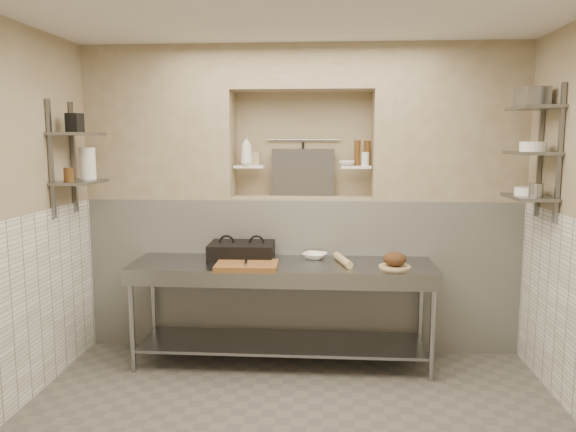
# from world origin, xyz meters

# --- Properties ---
(wall_back) EXTENTS (4.00, 0.10, 2.80)m
(wall_back) POSITION_xyz_m (0.00, 2.00, 1.40)
(wall_back) COLOR tan
(wall_back) RESTS_ON ground
(wall_front) EXTENTS (4.00, 0.10, 2.80)m
(wall_front) POSITION_xyz_m (0.00, -2.00, 1.40)
(wall_front) COLOR tan
(wall_front) RESTS_ON ground
(backwall_lower) EXTENTS (4.00, 0.40, 1.40)m
(backwall_lower) POSITION_xyz_m (0.00, 1.75, 0.70)
(backwall_lower) COLOR white
(backwall_lower) RESTS_ON floor
(alcove_sill) EXTENTS (1.30, 0.40, 0.02)m
(alcove_sill) POSITION_xyz_m (0.00, 1.75, 1.41)
(alcove_sill) COLOR tan
(alcove_sill) RESTS_ON backwall_lower
(backwall_pillar_left) EXTENTS (1.35, 0.40, 1.40)m
(backwall_pillar_left) POSITION_xyz_m (-1.33, 1.75, 2.10)
(backwall_pillar_left) COLOR tan
(backwall_pillar_left) RESTS_ON backwall_lower
(backwall_pillar_right) EXTENTS (1.35, 0.40, 1.40)m
(backwall_pillar_right) POSITION_xyz_m (1.33, 1.75, 2.10)
(backwall_pillar_right) COLOR tan
(backwall_pillar_right) RESTS_ON backwall_lower
(backwall_header) EXTENTS (1.30, 0.40, 0.40)m
(backwall_header) POSITION_xyz_m (0.00, 1.75, 2.60)
(backwall_header) COLOR tan
(backwall_header) RESTS_ON backwall_lower
(alcove_shelf_left) EXTENTS (0.28, 0.16, 0.02)m
(alcove_shelf_left) POSITION_xyz_m (-0.50, 1.75, 1.70)
(alcove_shelf_left) COLOR white
(alcove_shelf_left) RESTS_ON backwall_lower
(alcove_shelf_right) EXTENTS (0.28, 0.16, 0.02)m
(alcove_shelf_right) POSITION_xyz_m (0.50, 1.75, 1.70)
(alcove_shelf_right) COLOR white
(alcove_shelf_right) RESTS_ON backwall_lower
(utensil_rail) EXTENTS (0.70, 0.02, 0.02)m
(utensil_rail) POSITION_xyz_m (0.00, 1.92, 1.95)
(utensil_rail) COLOR gray
(utensil_rail) RESTS_ON wall_back
(hanging_steel) EXTENTS (0.02, 0.02, 0.30)m
(hanging_steel) POSITION_xyz_m (0.00, 1.90, 1.78)
(hanging_steel) COLOR black
(hanging_steel) RESTS_ON utensil_rail
(splash_panel) EXTENTS (0.60, 0.08, 0.45)m
(splash_panel) POSITION_xyz_m (0.00, 1.85, 1.64)
(splash_panel) COLOR #383330
(splash_panel) RESTS_ON alcove_sill
(shelf_rail_left_a) EXTENTS (0.03, 0.03, 0.95)m
(shelf_rail_left_a) POSITION_xyz_m (-1.98, 1.25, 1.80)
(shelf_rail_left_a) COLOR slate
(shelf_rail_left_a) RESTS_ON wall_left
(shelf_rail_left_b) EXTENTS (0.03, 0.03, 0.95)m
(shelf_rail_left_b) POSITION_xyz_m (-1.98, 0.85, 1.80)
(shelf_rail_left_b) COLOR slate
(shelf_rail_left_b) RESTS_ON wall_left
(wall_shelf_left_lower) EXTENTS (0.30, 0.50, 0.02)m
(wall_shelf_left_lower) POSITION_xyz_m (-1.84, 1.05, 1.60)
(wall_shelf_left_lower) COLOR slate
(wall_shelf_left_lower) RESTS_ON wall_left
(wall_shelf_left_upper) EXTENTS (0.30, 0.50, 0.03)m
(wall_shelf_left_upper) POSITION_xyz_m (-1.84, 1.05, 2.00)
(wall_shelf_left_upper) COLOR slate
(wall_shelf_left_upper) RESTS_ON wall_left
(shelf_rail_right_a) EXTENTS (0.03, 0.03, 1.05)m
(shelf_rail_right_a) POSITION_xyz_m (1.98, 1.25, 1.85)
(shelf_rail_right_a) COLOR slate
(shelf_rail_right_a) RESTS_ON wall_right
(shelf_rail_right_b) EXTENTS (0.03, 0.03, 1.05)m
(shelf_rail_right_b) POSITION_xyz_m (1.98, 0.85, 1.85)
(shelf_rail_right_b) COLOR slate
(shelf_rail_right_b) RESTS_ON wall_right
(wall_shelf_right_lower) EXTENTS (0.30, 0.50, 0.02)m
(wall_shelf_right_lower) POSITION_xyz_m (1.84, 1.05, 1.50)
(wall_shelf_right_lower) COLOR slate
(wall_shelf_right_lower) RESTS_ON wall_right
(wall_shelf_right_mid) EXTENTS (0.30, 0.50, 0.02)m
(wall_shelf_right_mid) POSITION_xyz_m (1.84, 1.05, 1.85)
(wall_shelf_right_mid) COLOR slate
(wall_shelf_right_mid) RESTS_ON wall_right
(wall_shelf_right_upper) EXTENTS (0.30, 0.50, 0.03)m
(wall_shelf_right_upper) POSITION_xyz_m (1.84, 1.05, 2.20)
(wall_shelf_right_upper) COLOR slate
(wall_shelf_right_upper) RESTS_ON wall_right
(prep_table) EXTENTS (2.60, 0.70, 0.90)m
(prep_table) POSITION_xyz_m (-0.15, 1.18, 0.64)
(prep_table) COLOR gray
(prep_table) RESTS_ON floor
(panini_press) EXTENTS (0.57, 0.42, 0.15)m
(panini_press) POSITION_xyz_m (-0.51, 1.29, 0.98)
(panini_press) COLOR black
(panini_press) RESTS_ON prep_table
(cutting_board) EXTENTS (0.52, 0.37, 0.05)m
(cutting_board) POSITION_xyz_m (-0.42, 0.97, 0.92)
(cutting_board) COLOR brown
(cutting_board) RESTS_ON prep_table
(knife_blade) EXTENTS (0.25, 0.06, 0.01)m
(knife_blade) POSITION_xyz_m (-0.32, 1.13, 0.95)
(knife_blade) COLOR gray
(knife_blade) RESTS_ON cutting_board
(tongs) EXTENTS (0.05, 0.25, 0.02)m
(tongs) POSITION_xyz_m (-0.43, 0.97, 0.96)
(tongs) COLOR gray
(tongs) RESTS_ON cutting_board
(mixing_bowl) EXTENTS (0.27, 0.27, 0.05)m
(mixing_bowl) POSITION_xyz_m (0.13, 1.39, 0.93)
(mixing_bowl) COLOR white
(mixing_bowl) RESTS_ON prep_table
(rolling_pin) EXTENTS (0.16, 0.42, 0.06)m
(rolling_pin) POSITION_xyz_m (0.38, 1.21, 0.93)
(rolling_pin) COLOR tan
(rolling_pin) RESTS_ON prep_table
(bread_board) EXTENTS (0.26, 0.26, 0.02)m
(bread_board) POSITION_xyz_m (0.80, 1.09, 0.91)
(bread_board) COLOR tan
(bread_board) RESTS_ON prep_table
(bread_loaf) EXTENTS (0.19, 0.19, 0.12)m
(bread_loaf) POSITION_xyz_m (0.80, 1.09, 0.97)
(bread_loaf) COLOR #4C2D19
(bread_loaf) RESTS_ON bread_board
(bottle_soap) EXTENTS (0.12, 0.12, 0.28)m
(bottle_soap) POSITION_xyz_m (-0.52, 1.70, 1.85)
(bottle_soap) COLOR white
(bottle_soap) RESTS_ON alcove_shelf_left
(jar_alcove) EXTENTS (0.08, 0.08, 0.13)m
(jar_alcove) POSITION_xyz_m (-0.45, 1.77, 1.78)
(jar_alcove) COLOR tan
(jar_alcove) RESTS_ON alcove_shelf_left
(bowl_alcove) EXTENTS (0.17, 0.17, 0.05)m
(bowl_alcove) POSITION_xyz_m (0.41, 1.72, 1.74)
(bowl_alcove) COLOR white
(bowl_alcove) RESTS_ON alcove_shelf_right
(condiment_a) EXTENTS (0.06, 0.06, 0.23)m
(condiment_a) POSITION_xyz_m (0.60, 1.77, 1.83)
(condiment_a) COLOR #4B2D13
(condiment_a) RESTS_ON alcove_shelf_right
(condiment_b) EXTENTS (0.06, 0.06, 0.23)m
(condiment_b) POSITION_xyz_m (0.51, 1.74, 1.83)
(condiment_b) COLOR #4B2D13
(condiment_b) RESTS_ON alcove_shelf_right
(condiment_c) EXTENTS (0.07, 0.07, 0.13)m
(condiment_c) POSITION_xyz_m (0.58, 1.74, 1.78)
(condiment_c) COLOR white
(condiment_c) RESTS_ON alcove_shelf_right
(jug_left) EXTENTS (0.14, 0.14, 0.27)m
(jug_left) POSITION_xyz_m (-1.84, 1.23, 1.75)
(jug_left) COLOR white
(jug_left) RESTS_ON wall_shelf_left_lower
(jar_left) EXTENTS (0.08, 0.08, 0.12)m
(jar_left) POSITION_xyz_m (-1.84, 0.86, 1.67)
(jar_left) COLOR #4B2D13
(jar_left) RESTS_ON wall_shelf_left_lower
(box_left_upper) EXTENTS (0.13, 0.13, 0.16)m
(box_left_upper) POSITION_xyz_m (-1.84, 1.02, 2.09)
(box_left_upper) COLOR black
(box_left_upper) RESTS_ON wall_shelf_left_upper
(bowl_right) EXTENTS (0.22, 0.22, 0.06)m
(bowl_right) POSITION_xyz_m (1.84, 1.07, 1.54)
(bowl_right) COLOR white
(bowl_right) RESTS_ON wall_shelf_right_lower
(canister_right) EXTENTS (0.11, 0.11, 0.11)m
(canister_right) POSITION_xyz_m (1.84, 0.91, 1.57)
(canister_right) COLOR gray
(canister_right) RESTS_ON wall_shelf_right_lower
(bowl_right_mid) EXTENTS (0.20, 0.20, 0.08)m
(bowl_right_mid) POSITION_xyz_m (1.84, 1.02, 1.90)
(bowl_right_mid) COLOR white
(bowl_right_mid) RESTS_ON wall_shelf_right_mid
(basket_right) EXTENTS (0.22, 0.26, 0.15)m
(basket_right) POSITION_xyz_m (1.84, 1.11, 2.29)
(basket_right) COLOR gray
(basket_right) RESTS_ON wall_shelf_right_upper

